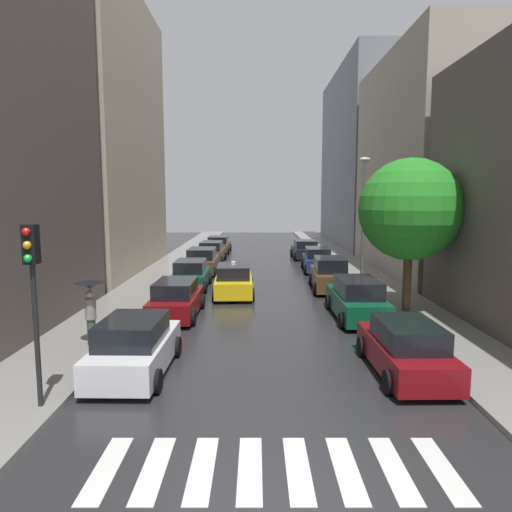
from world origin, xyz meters
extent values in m
cube|color=#27272A|center=(0.00, 24.00, -0.02)|extent=(28.00, 72.00, 0.04)
cube|color=gray|center=(-6.50, 24.00, 0.07)|extent=(3.00, 72.00, 0.15)
cube|color=gray|center=(6.50, 24.00, 0.07)|extent=(3.00, 72.00, 0.15)
cube|color=silver|center=(-3.15, 1.40, 0.01)|extent=(0.45, 2.20, 0.01)
cube|color=silver|center=(-2.25, 1.40, 0.01)|extent=(0.45, 2.20, 0.01)
cube|color=silver|center=(-1.35, 1.40, 0.01)|extent=(0.45, 2.20, 0.01)
cube|color=silver|center=(-0.45, 1.40, 0.01)|extent=(0.45, 2.20, 0.01)
cube|color=silver|center=(0.45, 1.40, 0.01)|extent=(0.45, 2.20, 0.01)
cube|color=silver|center=(1.35, 1.40, 0.01)|extent=(0.45, 2.20, 0.01)
cube|color=silver|center=(2.25, 1.40, 0.01)|extent=(0.45, 2.20, 0.01)
cube|color=silver|center=(3.15, 1.40, 0.01)|extent=(0.45, 2.20, 0.01)
cube|color=#B2A38C|center=(-11.00, 25.01, 9.19)|extent=(6.00, 15.36, 18.38)
cube|color=#9E9384|center=(11.00, 24.33, 7.09)|extent=(6.00, 15.20, 14.19)
cube|color=slate|center=(11.00, 42.69, 9.02)|extent=(6.00, 20.18, 18.04)
cube|color=silver|center=(-3.82, 6.19, 0.59)|extent=(1.92, 4.27, 0.82)
cube|color=black|center=(-3.83, 5.98, 1.33)|extent=(1.67, 2.36, 0.67)
cylinder|color=black|center=(-4.72, 7.60, 0.32)|extent=(0.23, 0.64, 0.64)
cylinder|color=black|center=(-2.87, 7.57, 0.32)|extent=(0.23, 0.64, 0.64)
cylinder|color=black|center=(-4.77, 4.81, 0.32)|extent=(0.23, 0.64, 0.64)
cylinder|color=black|center=(-2.92, 4.77, 0.32)|extent=(0.23, 0.64, 0.64)
cube|color=maroon|center=(-3.72, 12.58, 0.56)|extent=(1.83, 4.38, 0.78)
cube|color=black|center=(-3.73, 12.36, 1.27)|extent=(1.59, 2.42, 0.64)
cylinder|color=black|center=(-4.60, 14.03, 0.32)|extent=(0.23, 0.64, 0.64)
cylinder|color=black|center=(-2.82, 14.01, 0.32)|extent=(0.23, 0.64, 0.64)
cylinder|color=black|center=(-4.63, 11.15, 0.32)|extent=(0.23, 0.64, 0.64)
cylinder|color=black|center=(-2.85, 11.13, 0.32)|extent=(0.23, 0.64, 0.64)
cube|color=#0C4C2D|center=(-3.96, 18.71, 0.57)|extent=(1.80, 4.15, 0.79)
cube|color=black|center=(-3.96, 18.50, 1.29)|extent=(1.58, 2.28, 0.65)
cylinder|color=black|center=(-4.86, 20.07, 0.32)|extent=(0.22, 0.64, 0.64)
cylinder|color=black|center=(-3.07, 20.08, 0.32)|extent=(0.22, 0.64, 0.64)
cylinder|color=black|center=(-4.85, 17.34, 0.32)|extent=(0.22, 0.64, 0.64)
cylinder|color=black|center=(-3.06, 17.34, 0.32)|extent=(0.22, 0.64, 0.64)
cube|color=brown|center=(-3.94, 23.94, 0.60)|extent=(1.96, 4.52, 0.84)
cube|color=black|center=(-3.94, 23.72, 1.36)|extent=(1.71, 2.49, 0.69)
cylinder|color=black|center=(-4.88, 25.44, 0.32)|extent=(0.23, 0.64, 0.64)
cylinder|color=black|center=(-2.96, 25.42, 0.32)|extent=(0.23, 0.64, 0.64)
cylinder|color=black|center=(-4.91, 22.47, 0.32)|extent=(0.23, 0.64, 0.64)
cylinder|color=black|center=(-2.99, 22.45, 0.32)|extent=(0.23, 0.64, 0.64)
cube|color=brown|center=(-3.81, 29.26, 0.58)|extent=(1.93, 4.57, 0.80)
cube|color=black|center=(-3.82, 29.04, 1.31)|extent=(1.66, 2.53, 0.66)
cylinder|color=black|center=(-4.67, 30.78, 0.32)|extent=(0.24, 0.65, 0.64)
cylinder|color=black|center=(-2.87, 30.73, 0.32)|extent=(0.24, 0.65, 0.64)
cylinder|color=black|center=(-4.76, 27.80, 0.32)|extent=(0.24, 0.65, 0.64)
cylinder|color=black|center=(-2.96, 27.74, 0.32)|extent=(0.24, 0.65, 0.64)
cube|color=brown|center=(-3.78, 35.55, 0.55)|extent=(1.97, 4.78, 0.74)
cube|color=black|center=(-3.78, 35.31, 1.23)|extent=(1.71, 2.64, 0.61)
cylinder|color=black|center=(-4.72, 37.13, 0.32)|extent=(0.23, 0.64, 0.64)
cylinder|color=black|center=(-2.81, 37.10, 0.32)|extent=(0.23, 0.64, 0.64)
cylinder|color=black|center=(-4.76, 33.99, 0.32)|extent=(0.23, 0.64, 0.64)
cylinder|color=black|center=(-2.84, 33.96, 0.32)|extent=(0.23, 0.64, 0.64)
cube|color=maroon|center=(3.95, 6.16, 0.56)|extent=(1.82, 4.39, 0.76)
cube|color=black|center=(3.96, 5.94, 1.25)|extent=(1.58, 2.42, 0.63)
cylinder|color=black|center=(3.05, 7.59, 0.32)|extent=(0.23, 0.64, 0.64)
cylinder|color=black|center=(4.81, 7.61, 0.32)|extent=(0.23, 0.64, 0.64)
cylinder|color=black|center=(3.10, 4.71, 0.32)|extent=(0.23, 0.64, 0.64)
cylinder|color=black|center=(4.85, 4.74, 0.32)|extent=(0.23, 0.64, 0.64)
cube|color=#0C4C2D|center=(3.89, 12.33, 0.60)|extent=(1.86, 4.78, 0.85)
cube|color=black|center=(3.90, 12.09, 1.37)|extent=(1.62, 2.64, 0.69)
cylinder|color=black|center=(2.97, 13.89, 0.32)|extent=(0.23, 0.64, 0.64)
cylinder|color=black|center=(4.78, 13.91, 0.32)|extent=(0.23, 0.64, 0.64)
cylinder|color=black|center=(3.01, 10.75, 0.32)|extent=(0.23, 0.64, 0.64)
cylinder|color=black|center=(4.81, 10.77, 0.32)|extent=(0.23, 0.64, 0.64)
cube|color=brown|center=(3.70, 18.32, 0.63)|extent=(1.96, 4.47, 0.90)
cube|color=black|center=(3.69, 18.10, 1.44)|extent=(1.67, 2.48, 0.74)
cylinder|color=black|center=(2.87, 19.81, 0.32)|extent=(0.25, 0.65, 0.64)
cylinder|color=black|center=(4.65, 19.74, 0.32)|extent=(0.25, 0.65, 0.64)
cylinder|color=black|center=(2.75, 16.90, 0.32)|extent=(0.25, 0.65, 0.64)
cylinder|color=black|center=(4.54, 16.83, 0.32)|extent=(0.25, 0.65, 0.64)
cube|color=navy|center=(3.88, 24.85, 0.58)|extent=(1.91, 4.43, 0.81)
cube|color=black|center=(3.87, 24.63, 1.31)|extent=(1.63, 2.46, 0.66)
cylinder|color=black|center=(3.04, 26.32, 0.32)|extent=(0.24, 0.65, 0.64)
cylinder|color=black|center=(4.81, 26.26, 0.32)|extent=(0.24, 0.65, 0.64)
cylinder|color=black|center=(2.95, 23.44, 0.32)|extent=(0.24, 0.65, 0.64)
cylinder|color=black|center=(4.71, 23.38, 0.32)|extent=(0.24, 0.65, 0.64)
cube|color=black|center=(3.74, 31.42, 0.55)|extent=(2.05, 4.08, 0.75)
cube|color=black|center=(3.74, 31.22, 1.23)|extent=(1.77, 2.26, 0.61)
cylinder|color=black|center=(2.73, 32.72, 0.32)|extent=(0.24, 0.65, 0.64)
cylinder|color=black|center=(4.67, 32.78, 0.32)|extent=(0.24, 0.65, 0.64)
cylinder|color=black|center=(2.80, 30.07, 0.32)|extent=(0.24, 0.65, 0.64)
cylinder|color=black|center=(4.74, 30.12, 0.32)|extent=(0.24, 0.65, 0.64)
cube|color=yellow|center=(-1.50, 16.87, 0.57)|extent=(2.01, 4.39, 0.80)
cube|color=black|center=(-1.49, 16.65, 1.30)|extent=(1.72, 2.44, 0.65)
cube|color=#F2EDCC|center=(-1.49, 16.65, 1.72)|extent=(0.21, 0.37, 0.18)
cylinder|color=black|center=(-2.48, 18.26, 0.32)|extent=(0.24, 0.65, 0.64)
cylinder|color=black|center=(-0.63, 18.33, 0.32)|extent=(0.24, 0.65, 0.64)
cylinder|color=black|center=(-2.37, 15.41, 0.32)|extent=(0.24, 0.65, 0.64)
cylinder|color=black|center=(-0.52, 15.48, 0.32)|extent=(0.24, 0.65, 0.64)
cylinder|color=#38513D|center=(-5.86, 8.34, 0.59)|extent=(0.28, 0.28, 0.87)
cylinder|color=gray|center=(-5.86, 8.34, 1.37)|extent=(0.36, 0.36, 0.69)
sphere|color=tan|center=(-5.86, 8.34, 1.85)|extent=(0.27, 0.27, 0.27)
cone|color=black|center=(-5.86, 8.34, 2.15)|extent=(0.99, 0.99, 0.20)
cylinder|color=#333338|center=(-5.86, 8.34, 1.76)|extent=(0.02, 0.02, 0.78)
cylinder|color=#513823|center=(6.24, 13.12, 1.42)|extent=(0.36, 0.36, 2.54)
sphere|color=#278825|center=(6.24, 13.12, 4.55)|extent=(4.36, 4.36, 4.36)
cylinder|color=black|center=(-5.45, 3.73, 1.85)|extent=(0.12, 0.12, 3.40)
cube|color=black|center=(-5.45, 3.73, 4.00)|extent=(0.30, 0.30, 0.90)
sphere|color=red|center=(-5.45, 3.55, 4.30)|extent=(0.18, 0.18, 0.18)
sphere|color=#F2A519|center=(-5.45, 3.55, 4.00)|extent=(0.18, 0.18, 0.18)
sphere|color=green|center=(-5.45, 3.55, 3.70)|extent=(0.18, 0.18, 0.18)
cylinder|color=#595B60|center=(5.55, 18.67, 3.55)|extent=(0.16, 0.16, 6.79)
ellipsoid|color=beige|center=(5.55, 18.67, 7.09)|extent=(0.60, 0.28, 0.24)
camera|label=1|loc=(-0.34, -6.68, 5.06)|focal=32.41mm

